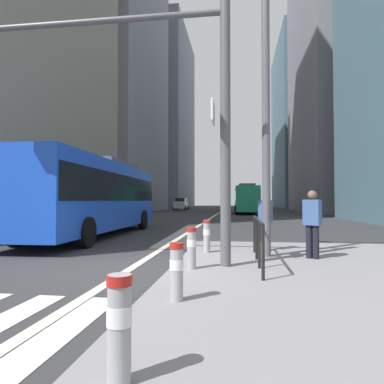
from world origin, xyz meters
The scene contains 19 objects.
ground_plane centered at (0.00, 20.00, 0.00)m, with size 160.00×160.00×0.00m, color #303033.
lane_centre_line centered at (0.00, 30.00, 0.01)m, with size 0.20×80.00×0.01m, color beige.
office_tower_left_mid centered at (-16.00, 40.83, 24.96)m, with size 11.85×22.32×49.93m, color gray.
office_tower_left_far centered at (-16.00, 69.17, 20.10)m, with size 13.79×24.57×40.19m, color slate.
office_tower_right_mid centered at (17.00, 40.87, 23.04)m, with size 12.35×21.88×46.08m, color gray.
office_tower_right_far centered at (17.00, 68.40, 17.84)m, with size 12.33×25.10×35.69m, color slate.
city_bus_blue_oncoming centered at (-3.77, 6.49, 1.84)m, with size 2.93×11.32×3.40m.
city_bus_red_receding centered at (3.29, 33.09, 1.84)m, with size 2.86×10.88×3.40m.
car_oncoming_mid centered at (-6.79, 46.41, 0.99)m, with size 2.09×4.52×1.94m.
car_receding_near centered at (4.43, 57.54, 0.99)m, with size 2.05×4.39×1.94m.
traffic_signal_gantry centered at (0.02, -0.33, 4.12)m, with size 6.28×0.65×6.00m.
street_lamp_post centered at (3.07, 1.08, 5.28)m, with size 5.50×0.32×8.00m.
bollard_front centered at (1.49, -5.00, 0.60)m, with size 0.20×0.20×0.81m.
bollard_left centered at (1.54, -2.88, 0.59)m, with size 0.20×0.20×0.79m.
bollard_right centered at (1.44, -0.69, 0.61)m, with size 0.20×0.20×0.83m.
bollard_back centered at (1.55, 1.52, 0.63)m, with size 0.20×0.20×0.85m.
pedestrian_railing centered at (2.80, 0.07, 0.84)m, with size 0.06×3.22×0.98m.
pedestrian_waiting centered at (4.12, 0.90, 1.04)m, with size 0.45×0.41×1.61m.
pedestrian_walking centered at (3.13, 2.10, 1.02)m, with size 0.42×0.45×1.59m.
Camera 1 is at (2.38, -7.48, 1.52)m, focal length 31.77 mm.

